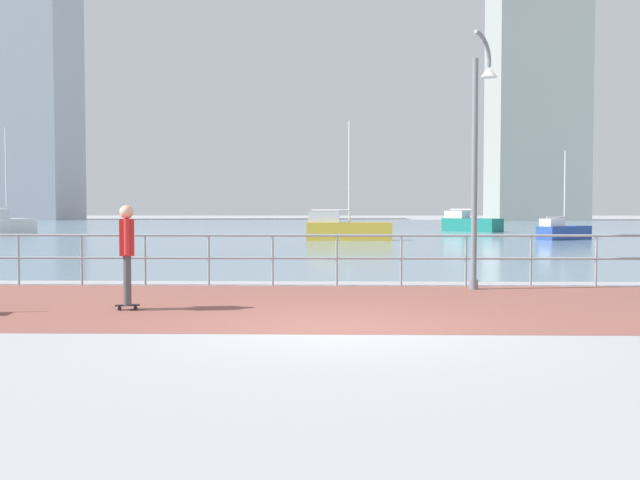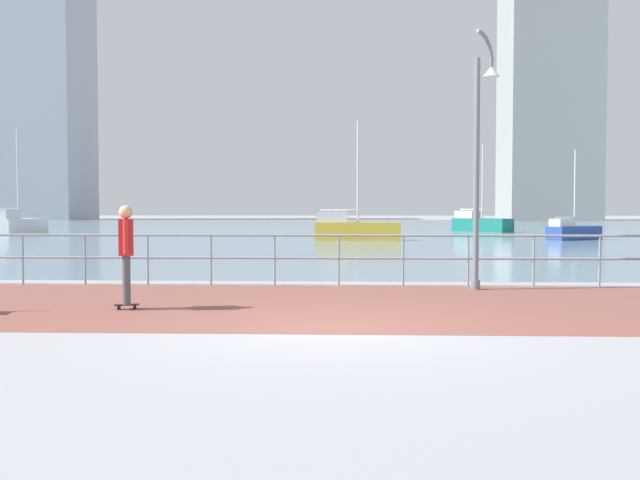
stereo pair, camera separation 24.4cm
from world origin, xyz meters
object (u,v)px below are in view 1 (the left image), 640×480
at_px(skateboarder, 127,247).
at_px(sailboat_gray, 346,229).
at_px(sailboat_navy, 6,225).
at_px(sailboat_white, 563,231).
at_px(lamppost, 479,147).
at_px(sailboat_blue, 470,223).

bearing_deg(skateboarder, sailboat_gray, 81.47).
bearing_deg(sailboat_gray, sailboat_navy, 162.06).
bearing_deg(sailboat_navy, sailboat_white, -9.99).
bearing_deg(sailboat_white, sailboat_navy, 170.01).
bearing_deg(sailboat_navy, skateboarder, -62.69).
bearing_deg(sailboat_white, sailboat_gray, -174.68).
bearing_deg(lamppost, sailboat_blue, 80.09).
height_order(lamppost, sailboat_gray, sailboat_gray).
xyz_separation_m(lamppost, skateboarder, (-6.45, -3.40, -1.92)).
xyz_separation_m(lamppost, sailboat_white, (9.06, 24.02, -2.52)).
height_order(skateboarder, sailboat_navy, sailboat_navy).
bearing_deg(sailboat_gray, skateboarder, -98.53).
height_order(skateboarder, sailboat_white, sailboat_white).
relative_size(lamppost, sailboat_white, 1.13).
bearing_deg(lamppost, sailboat_navy, 128.38).
bearing_deg(sailboat_blue, sailboat_navy, -166.01).
distance_m(skateboarder, sailboat_blue, 42.68).
height_order(skateboarder, sailboat_blue, sailboat_blue).
height_order(sailboat_navy, sailboat_blue, sailboat_navy).
bearing_deg(sailboat_white, lamppost, -110.66).
distance_m(sailboat_navy, sailboat_blue, 31.01).
relative_size(skateboarder, sailboat_white, 0.37).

